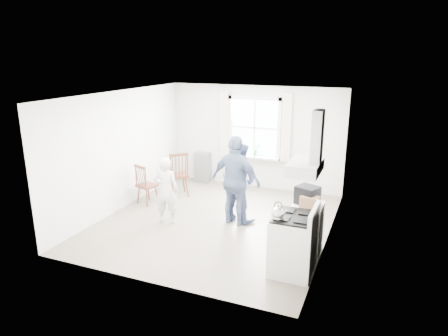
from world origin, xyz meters
TOP-DOWN VIEW (x-y plane):
  - room_shell at (0.00, 0.00)m, footprint 4.62×5.12m
  - window_assembly at (0.00, 2.45)m, footprint 1.88×0.24m
  - range_hood at (2.07, -1.35)m, footprint 0.45×0.76m
  - shelf_unit at (-1.40, 2.33)m, footprint 0.40×0.30m
  - gas_stove at (1.91, -1.35)m, footprint 0.68×0.76m
  - kettle at (1.70, -1.57)m, footprint 0.20×0.20m
  - low_cabinet at (1.98, -0.65)m, footprint 0.50×0.55m
  - stereo_stack at (1.96, -0.64)m, footprint 0.44×0.42m
  - cardboard_box at (2.03, -0.78)m, footprint 0.33×0.26m
  - windsor_chair_a at (-1.41, 1.02)m, footprint 0.65×0.65m
  - windsor_chair_b at (-1.91, 0.26)m, footprint 0.51×0.50m
  - person_left at (-0.91, -0.43)m, footprint 0.63×0.63m
  - person_mid at (0.39, 0.27)m, footprint 0.97×0.97m
  - person_right at (0.41, 0.06)m, footprint 1.22×1.22m
  - potted_plant at (0.09, 2.36)m, footprint 0.24×0.24m

SIDE VIEW (x-z plane):
  - shelf_unit at x=-1.40m, z-range 0.00..0.80m
  - low_cabinet at x=1.98m, z-range 0.00..0.90m
  - gas_stove at x=1.91m, z-range -0.08..1.04m
  - windsor_chair_b at x=-1.91m, z-range 0.10..1.05m
  - windsor_chair_a at x=-1.41m, z-range 0.12..1.24m
  - person_left at x=-0.91m, z-range 0.00..1.39m
  - person_mid at x=0.39m, z-range 0.00..1.65m
  - person_right at x=0.41m, z-range 0.00..1.82m
  - cardboard_box at x=2.03m, z-range 0.90..1.09m
  - potted_plant at x=0.09m, z-range 0.85..1.18m
  - kettle at x=1.70m, z-range 0.90..1.18m
  - stereo_stack at x=1.96m, z-range 0.90..1.21m
  - room_shell at x=0.00m, z-range -0.02..2.62m
  - window_assembly at x=0.00m, z-range 0.61..2.31m
  - range_hood at x=2.07m, z-range 1.43..2.37m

